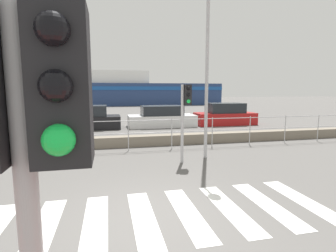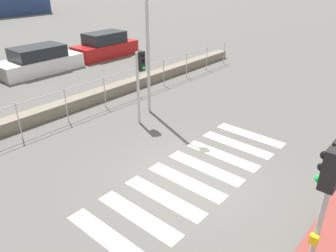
# 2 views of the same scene
# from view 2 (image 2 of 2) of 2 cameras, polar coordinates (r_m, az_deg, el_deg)

# --- Properties ---
(ground_plane) EXTENTS (160.00, 160.00, 0.00)m
(ground_plane) POSITION_cam_2_polar(r_m,az_deg,el_deg) (9.09, 3.75, -9.19)
(ground_plane) COLOR #565451
(crosswalk) EXTENTS (6.75, 2.40, 0.01)m
(crosswalk) POSITION_cam_2_polar(r_m,az_deg,el_deg) (9.28, 4.86, -8.36)
(crosswalk) COLOR silver
(crosswalk) RESTS_ON ground_plane
(seawall) EXTENTS (24.12, 0.55, 0.45)m
(seawall) POSITION_cam_2_polar(r_m,az_deg,el_deg) (13.48, -19.12, 2.69)
(seawall) COLOR slate
(seawall) RESTS_ON ground_plane
(harbor_fence) EXTENTS (21.75, 0.04, 1.30)m
(harbor_fence) POSITION_cam_2_polar(r_m,az_deg,el_deg) (12.55, -17.43, 4.30)
(harbor_fence) COLOR #B2B2B5
(harbor_fence) RESTS_ON ground_plane
(traffic_light_near) EXTENTS (0.58, 0.41, 2.82)m
(traffic_light_near) POSITION_cam_2_polar(r_m,az_deg,el_deg) (5.79, 26.46, -8.54)
(traffic_light_near) COLOR #B2B2B5
(traffic_light_near) RESTS_ON ground_plane
(traffic_light_far) EXTENTS (0.34, 0.32, 2.64)m
(traffic_light_far) POSITION_cam_2_polar(r_m,az_deg,el_deg) (11.60, -4.92, 9.42)
(traffic_light_far) COLOR #B2B2B5
(traffic_light_far) RESTS_ON ground_plane
(streetlamp) EXTENTS (0.32, 1.00, 6.45)m
(streetlamp) POSITION_cam_2_polar(r_m,az_deg,el_deg) (12.06, -3.12, 19.86)
(streetlamp) COLOR #B2B2B5
(streetlamp) RESTS_ON ground_plane
(parked_car_white) EXTENTS (4.49, 1.87, 1.41)m
(parked_car_white) POSITION_cam_2_polar(r_m,az_deg,el_deg) (19.52, -21.50, 10.47)
(parked_car_white) COLOR silver
(parked_car_white) RESTS_ON ground_plane
(parked_car_red) EXTENTS (4.22, 1.72, 1.54)m
(parked_car_red) POSITION_cam_2_polar(r_m,az_deg,el_deg) (21.96, -10.87, 13.48)
(parked_car_red) COLOR #B21919
(parked_car_red) RESTS_ON ground_plane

